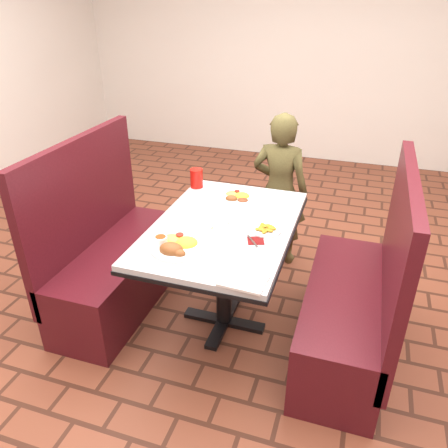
{
  "coord_description": "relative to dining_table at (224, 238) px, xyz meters",
  "views": [
    {
      "loc": [
        0.71,
        -2.17,
        1.97
      ],
      "look_at": [
        0.0,
        0.0,
        0.75
      ],
      "focal_mm": 35.0,
      "sensor_mm": 36.0,
      "label": 1
    }
  ],
  "objects": [
    {
      "name": "booth_bench_left",
      "position": [
        -0.8,
        0.0,
        -0.32
      ],
      "size": [
        0.47,
        1.2,
        1.17
      ],
      "color": "#501219",
      "rests_on": "ground"
    },
    {
      "name": "maroon_napkin",
      "position": [
        0.23,
        -0.13,
        0.1
      ],
      "size": [
        0.11,
        0.11,
        0.0
      ],
      "primitive_type": "cube",
      "rotation": [
        0.0,
        0.0,
        0.34
      ],
      "color": "#5C0D0D",
      "rests_on": "dining_table"
    },
    {
      "name": "spoon_utensil",
      "position": [
        0.21,
        -0.15,
        0.1
      ],
      "size": [
        0.1,
        0.12,
        0.0
      ],
      "primitive_type": "cube",
      "rotation": [
        0.0,
        0.0,
        0.65
      ],
      "color": "silver",
      "rests_on": "dining_table"
    },
    {
      "name": "lettuce_shreds",
      "position": [
        0.04,
        0.06,
        0.1
      ],
      "size": [
        0.28,
        0.32,
        0.0
      ],
      "primitive_type": null,
      "color": "#95CB51",
      "rests_on": "dining_table"
    },
    {
      "name": "red_tumbler",
      "position": [
        -0.36,
        0.47,
        0.16
      ],
      "size": [
        0.09,
        0.09,
        0.13
      ],
      "primitive_type": "cylinder",
      "color": "red",
      "rests_on": "dining_table"
    },
    {
      "name": "plantain_plate",
      "position": [
        0.25,
        -0.01,
        0.11
      ],
      "size": [
        0.18,
        0.18,
        0.03
      ],
      "rotation": [
        0.0,
        0.0,
        0.11
      ],
      "color": "white",
      "rests_on": "dining_table"
    },
    {
      "name": "fork_utensil",
      "position": [
        -0.1,
        -0.41,
        0.11
      ],
      "size": [
        0.06,
        0.15,
        0.0
      ],
      "primitive_type": "cube",
      "rotation": [
        0.0,
        0.0,
        -0.35
      ],
      "color": "silver",
      "rests_on": "dining_table"
    },
    {
      "name": "knife_utensil",
      "position": [
        -0.05,
        -0.34,
        0.11
      ],
      "size": [
        0.01,
        0.15,
        0.0
      ],
      "primitive_type": "cube",
      "rotation": [
        0.0,
        0.0,
        -0.01
      ],
      "color": "silver",
      "rests_on": "dining_table"
    },
    {
      "name": "diner_person",
      "position": [
        0.15,
        0.92,
        -0.05
      ],
      "size": [
        0.46,
        0.33,
        1.21
      ],
      "primitive_type": "imported",
      "rotation": [
        0.0,
        0.0,
        3.06
      ],
      "color": "brown",
      "rests_on": "ground"
    },
    {
      "name": "dining_table",
      "position": [
        0.0,
        0.0,
        0.0
      ],
      "size": [
        0.81,
        1.21,
        0.75
      ],
      "color": "silver",
      "rests_on": "ground"
    },
    {
      "name": "booth_bench_right",
      "position": [
        0.8,
        0.0,
        -0.32
      ],
      "size": [
        0.47,
        1.2,
        1.17
      ],
      "color": "#501219",
      "rests_on": "ground"
    },
    {
      "name": "room",
      "position": [
        0.0,
        0.0,
        1.26
      ],
      "size": [
        7.0,
        7.04,
        2.82
      ],
      "color": "brown",
      "rests_on": "ground"
    },
    {
      "name": "near_dinner_plate",
      "position": [
        -0.15,
        -0.35,
        0.13
      ],
      "size": [
        0.3,
        0.3,
        0.09
      ],
      "rotation": [
        0.0,
        0.0,
        -0.21
      ],
      "color": "white",
      "rests_on": "dining_table"
    },
    {
      "name": "paper_napkin",
      "position": [
        0.27,
        -0.52,
        0.1
      ],
      "size": [
        0.23,
        0.18,
        0.01
      ],
      "primitive_type": "cube",
      "rotation": [
        0.0,
        0.0,
        -0.06
      ],
      "color": "white",
      "rests_on": "dining_table"
    },
    {
      "name": "far_dinner_plate",
      "position": [
        -0.03,
        0.36,
        0.12
      ],
      "size": [
        0.24,
        0.24,
        0.06
      ],
      "rotation": [
        0.0,
        0.0,
        -0.15
      ],
      "color": "white",
      "rests_on": "dining_table"
    }
  ]
}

